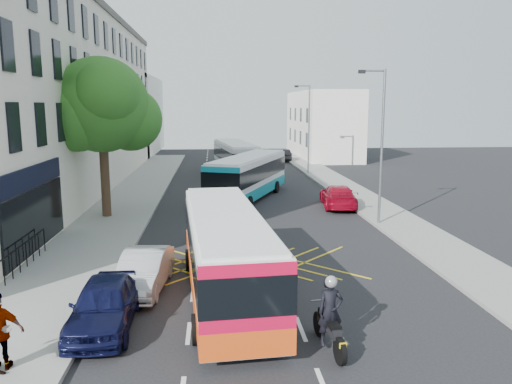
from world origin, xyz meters
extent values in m
plane|color=black|center=(0.00, 0.00, 0.00)|extent=(120.00, 120.00, 0.00)
cube|color=gray|center=(-8.50, 15.00, 0.07)|extent=(5.00, 70.00, 0.15)
cube|color=gray|center=(7.50, 15.00, 0.07)|extent=(3.00, 70.00, 0.15)
cube|color=beige|center=(-14.00, 24.50, 6.50)|extent=(8.00, 45.00, 13.00)
cube|color=#59544C|center=(-14.00, 24.50, 13.25)|extent=(8.30, 45.00, 0.50)
cube|color=black|center=(-9.95, 8.00, 3.40)|extent=(0.12, 7.00, 0.90)
cube|color=black|center=(-9.95, 8.00, 1.60)|extent=(0.12, 7.00, 2.60)
cube|color=silver|center=(-14.00, 55.00, 5.00)|extent=(8.00, 20.00, 10.00)
cube|color=silver|center=(11.00, 48.00, 4.00)|extent=(6.00, 18.00, 8.00)
cylinder|color=#382619|center=(-8.50, 15.00, 2.35)|extent=(0.50, 0.50, 4.40)
sphere|color=#2E621C|center=(-8.50, 15.00, 6.35)|extent=(5.20, 5.20, 5.20)
sphere|color=#2E621C|center=(-7.10, 15.80, 5.55)|extent=(3.60, 3.60, 3.60)
sphere|color=#2E621C|center=(-9.70, 14.40, 5.75)|extent=(3.80, 3.80, 3.80)
sphere|color=#2E621C|center=(-7.90, 13.70, 6.95)|extent=(3.40, 3.40, 3.40)
sphere|color=#2E621C|center=(-9.30, 16.10, 7.35)|extent=(3.20, 3.20, 3.20)
cylinder|color=slate|center=(6.30, 12.00, 4.15)|extent=(0.14, 0.14, 8.00)
cylinder|color=slate|center=(5.70, 12.00, 8.05)|extent=(1.20, 0.10, 0.10)
cube|color=black|center=(5.10, 12.00, 8.00)|extent=(0.35, 0.15, 0.18)
cylinder|color=slate|center=(6.30, 32.00, 4.15)|extent=(0.14, 0.14, 8.00)
cylinder|color=slate|center=(5.70, 32.00, 8.05)|extent=(1.20, 0.10, 0.10)
cube|color=black|center=(5.10, 32.00, 8.00)|extent=(0.35, 0.15, 0.18)
cube|color=silver|center=(-2.07, 2.84, 1.54)|extent=(3.10, 10.28, 2.44)
cube|color=silver|center=(-2.07, 2.84, 2.81)|extent=(2.90, 10.06, 0.11)
cube|color=black|center=(-2.07, 2.84, 1.89)|extent=(3.16, 10.34, 1.01)
cube|color=#D84612|center=(-2.07, 2.84, 0.69)|extent=(3.15, 10.33, 0.69)
cube|color=red|center=(-1.67, -2.18, 1.56)|extent=(2.34, 0.29, 2.30)
cube|color=#FF0C0C|center=(-2.57, -2.26, 0.92)|extent=(0.25, 0.08, 0.25)
cube|color=#FF0C0C|center=(-0.77, -2.12, 0.92)|extent=(0.25, 0.08, 0.25)
cylinder|color=black|center=(-3.44, 5.50, 0.41)|extent=(0.32, 0.85, 0.83)
cylinder|color=black|center=(-1.14, 5.68, 0.41)|extent=(0.32, 0.85, 0.83)
cylinder|color=black|center=(-2.95, -0.65, 0.41)|extent=(0.32, 0.85, 0.83)
cylinder|color=black|center=(-0.65, -0.47, 0.41)|extent=(0.32, 0.85, 0.83)
cube|color=silver|center=(-0.07, 20.33, 1.59)|extent=(6.17, 10.57, 2.52)
cube|color=silver|center=(-0.07, 20.33, 2.90)|extent=(5.92, 10.31, 0.11)
cube|color=black|center=(-0.07, 20.33, 1.95)|extent=(6.25, 10.65, 1.05)
cube|color=#0B8691|center=(-0.07, 20.33, 0.71)|extent=(6.24, 10.64, 0.71)
cube|color=#0D8EAC|center=(-2.04, 15.52, 1.62)|extent=(2.27, 1.01, 2.38)
cube|color=#FF0C0C|center=(-2.92, 15.87, 0.95)|extent=(0.25, 0.15, 0.25)
cube|color=#FF0C0C|center=(-1.18, 15.16, 0.95)|extent=(0.25, 0.15, 0.25)
cylinder|color=black|center=(-0.08, 23.42, 0.43)|extent=(0.57, 0.89, 0.86)
cylinder|color=black|center=(2.12, 22.51, 0.43)|extent=(0.57, 0.89, 0.86)
cylinder|color=black|center=(-2.50, 17.53, 0.43)|extent=(0.57, 0.89, 0.86)
cylinder|color=black|center=(-0.31, 16.62, 0.43)|extent=(0.57, 0.89, 0.86)
cube|color=silver|center=(-0.43, 31.45, 1.64)|extent=(3.84, 11.02, 2.60)
cube|color=silver|center=(-0.43, 31.45, 2.99)|extent=(3.62, 10.78, 0.12)
cube|color=black|center=(-0.43, 31.45, 2.01)|extent=(3.91, 11.08, 1.08)
cube|color=#0E89B0|center=(-0.43, 31.45, 0.74)|extent=(3.89, 11.07, 0.74)
cube|color=silver|center=(0.27, 26.13, 1.67)|extent=(2.48, 0.42, 2.45)
cube|color=#FF0C0C|center=(-0.70, 25.99, 0.98)|extent=(0.26, 0.09, 0.25)
cube|color=#FF0C0C|center=(1.24, 26.25, 0.98)|extent=(0.26, 0.09, 0.25)
cylinder|color=black|center=(-2.03, 34.21, 0.44)|extent=(0.39, 0.91, 0.88)
cylinder|color=black|center=(0.40, 34.53, 0.44)|extent=(0.39, 0.91, 0.88)
cylinder|color=black|center=(-1.17, 27.69, 0.44)|extent=(0.39, 0.91, 0.88)
cylinder|color=black|center=(1.26, 28.01, 0.44)|extent=(0.39, 0.91, 0.88)
cylinder|color=black|center=(0.61, -2.04, 0.34)|extent=(0.21, 0.69, 0.68)
cylinder|color=black|center=(0.43, -0.44, 0.34)|extent=(0.21, 0.69, 0.68)
cube|color=black|center=(0.52, -1.24, 0.66)|extent=(0.38, 1.30, 0.24)
cube|color=black|center=(0.49, -0.98, 0.86)|extent=(0.35, 0.51, 0.21)
cube|color=black|center=(0.55, -1.51, 0.80)|extent=(0.34, 0.56, 0.11)
cylinder|color=slate|center=(0.43, -0.50, 0.75)|extent=(0.12, 0.47, 0.90)
cylinder|color=slate|center=(0.45, -0.66, 1.12)|extent=(0.64, 0.12, 0.04)
cube|color=gold|center=(0.64, -2.22, 0.59)|extent=(0.19, 0.04, 0.14)
imported|color=black|center=(0.53, -1.29, 1.08)|extent=(0.72, 0.52, 1.85)
sphere|color=#99999E|center=(0.53, -1.29, 1.87)|extent=(0.32, 0.32, 0.32)
imported|color=black|center=(-5.60, 0.55, 0.72)|extent=(1.74, 4.25, 1.44)
imported|color=#A0A3A8|center=(-4.90, 3.53, 0.68)|extent=(1.84, 4.25, 1.36)
imported|color=#A3071E|center=(5.34, 16.98, 0.70)|extent=(2.50, 5.03, 1.40)
imported|color=#404247|center=(-0.60, 43.86, 0.64)|extent=(2.44, 4.76, 1.29)
imported|color=black|center=(5.50, 43.60, 0.67)|extent=(1.65, 4.14, 1.34)
camera|label=1|loc=(-2.43, -13.26, 6.33)|focal=35.00mm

